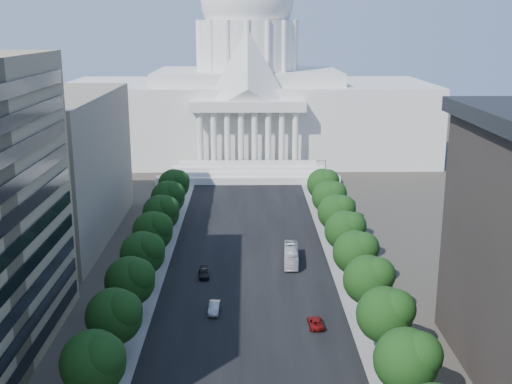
{
  "coord_description": "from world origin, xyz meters",
  "views": [
    {
      "loc": [
        -0.26,
        -30.26,
        43.68
      ],
      "look_at": [
        1.35,
        82.39,
        14.13
      ],
      "focal_mm": 45.0,
      "sensor_mm": 36.0,
      "label": 1
    }
  ],
  "objects_px": {
    "car_silver": "(214,308)",
    "car_dark_b": "(204,274)",
    "car_red": "(315,323)",
    "city_bus": "(291,255)"
  },
  "relations": [
    {
      "from": "car_silver",
      "to": "car_dark_b",
      "type": "relative_size",
      "value": 1.03
    },
    {
      "from": "car_red",
      "to": "city_bus",
      "type": "xyz_separation_m",
      "value": [
        -1.85,
        26.4,
        0.87
      ]
    },
    {
      "from": "car_dark_b",
      "to": "car_red",
      "type": "bearing_deg",
      "value": -53.09
    },
    {
      "from": "car_silver",
      "to": "city_bus",
      "type": "distance_m",
      "value": 25.26
    },
    {
      "from": "car_red",
      "to": "city_bus",
      "type": "bearing_deg",
      "value": -88.16
    },
    {
      "from": "car_silver",
      "to": "car_dark_b",
      "type": "xyz_separation_m",
      "value": [
        -2.56,
        14.52,
        -0.11
      ]
    },
    {
      "from": "car_silver",
      "to": "car_dark_b",
      "type": "bearing_deg",
      "value": 102.34
    },
    {
      "from": "car_dark_b",
      "to": "city_bus",
      "type": "distance_m",
      "value": 17.44
    },
    {
      "from": "car_red",
      "to": "car_dark_b",
      "type": "distance_m",
      "value": 26.5
    },
    {
      "from": "car_red",
      "to": "city_bus",
      "type": "distance_m",
      "value": 26.48
    }
  ]
}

